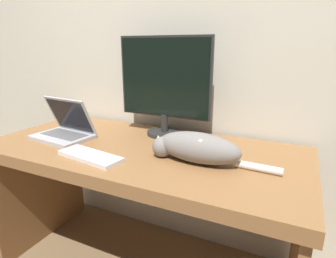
% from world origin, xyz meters
% --- Properties ---
extents(wall_back, '(6.40, 0.06, 2.60)m').
position_xyz_m(wall_back, '(0.00, 0.82, 1.30)').
color(wall_back, beige).
rests_on(wall_back, ground_plane).
extents(desk, '(1.64, 0.76, 0.77)m').
position_xyz_m(desk, '(0.00, 0.38, 0.62)').
color(desk, olive).
rests_on(desk, ground_plane).
extents(monitor, '(0.55, 0.20, 0.55)m').
position_xyz_m(monitor, '(0.02, 0.62, 1.06)').
color(monitor, '#282828').
rests_on(monitor, desk).
extents(laptop, '(0.34, 0.26, 0.22)m').
position_xyz_m(laptop, '(-0.46, 0.33, 0.82)').
color(laptop, '#B7B7BC').
rests_on(laptop, desk).
extents(external_keyboard, '(0.34, 0.16, 0.02)m').
position_xyz_m(external_keyboard, '(-0.13, 0.15, 0.78)').
color(external_keyboard, white).
rests_on(external_keyboard, desk).
extents(cat, '(0.58, 0.17, 0.13)m').
position_xyz_m(cat, '(0.32, 0.32, 0.84)').
color(cat, gray).
rests_on(cat, desk).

